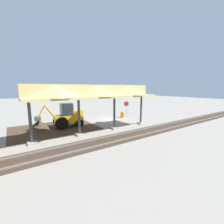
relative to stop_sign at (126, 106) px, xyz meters
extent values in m
plane|color=gray|center=(3.47, 0.42, -1.76)|extent=(120.00, 120.00, 0.00)
cube|color=#42301E|center=(11.39, 0.96, -1.76)|extent=(9.15, 7.00, 0.01)
cube|color=#9E998E|center=(1.76, 5.05, -1.66)|extent=(0.70, 0.70, 0.20)
cylinder|color=#383D42|center=(1.76, 5.05, 0.04)|extent=(0.24, 0.24, 3.60)
cube|color=#9E998E|center=(5.89, 5.05, -1.66)|extent=(0.70, 0.70, 0.20)
cylinder|color=#383D42|center=(5.89, 5.05, 0.04)|extent=(0.24, 0.24, 3.60)
cube|color=#9E998E|center=(10.02, 5.05, -1.66)|extent=(0.70, 0.70, 0.20)
cylinder|color=#383D42|center=(10.02, 5.05, 0.04)|extent=(0.24, 0.24, 3.60)
cube|color=#9E998E|center=(14.15, 5.05, -1.66)|extent=(0.70, 0.70, 0.20)
cylinder|color=#383D42|center=(14.15, 5.05, 0.04)|extent=(0.24, 0.24, 3.60)
cube|color=tan|center=(7.96, 5.05, 1.94)|extent=(13.59, 3.20, 0.20)
cube|color=tan|center=(7.96, 5.05, 2.59)|extent=(13.59, 0.20, 1.10)
pyramid|color=tan|center=(3.83, 5.05, 2.59)|extent=(3.72, 3.20, 1.10)
pyramid|color=tan|center=(7.96, 5.05, 2.59)|extent=(3.72, 3.20, 1.10)
pyramid|color=tan|center=(12.09, 5.05, 2.59)|extent=(3.72, 3.20, 1.10)
cube|color=slate|center=(3.47, 7.14, -1.68)|extent=(60.00, 0.08, 0.15)
cube|color=slate|center=(3.47, 8.57, -1.68)|extent=(60.00, 0.08, 0.15)
cube|color=#38281E|center=(3.47, 7.85, -1.74)|extent=(60.00, 2.58, 0.03)
cylinder|color=gray|center=(0.00, 0.00, -0.64)|extent=(0.06, 0.06, 2.25)
cylinder|color=red|center=(0.00, 0.00, 0.30)|extent=(0.66, 0.43, 0.76)
cube|color=orange|center=(9.82, 1.26, -0.79)|extent=(3.27, 1.49, 0.90)
cube|color=#1E262D|center=(10.02, 1.25, 0.36)|extent=(1.37, 1.24, 1.40)
cube|color=orange|center=(8.79, 1.32, -0.09)|extent=(1.21, 1.16, 0.50)
cylinder|color=black|center=(10.73, 0.49, -1.06)|extent=(1.42, 0.38, 1.40)
cylinder|color=black|center=(10.82, 1.92, -1.06)|extent=(1.42, 0.38, 1.40)
cylinder|color=black|center=(8.69, 0.68, -1.31)|extent=(0.92, 0.35, 0.90)
cylinder|color=black|center=(8.77, 1.98, -1.31)|extent=(0.92, 0.35, 0.90)
cylinder|color=orange|center=(11.87, 1.14, 0.32)|extent=(1.07, 0.24, 1.41)
cylinder|color=orange|center=(12.72, 1.09, 0.29)|extent=(0.93, 0.21, 1.43)
cube|color=#47474C|center=(13.11, 1.07, -0.38)|extent=(0.65, 0.83, 0.40)
cone|color=#42301E|center=(12.96, 0.65, -1.76)|extent=(4.84, 4.84, 2.26)
cylinder|color=orange|center=(1.21, 0.54, -1.31)|extent=(0.56, 0.56, 0.90)
camera|label=1|loc=(15.31, 18.44, 2.85)|focal=24.00mm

